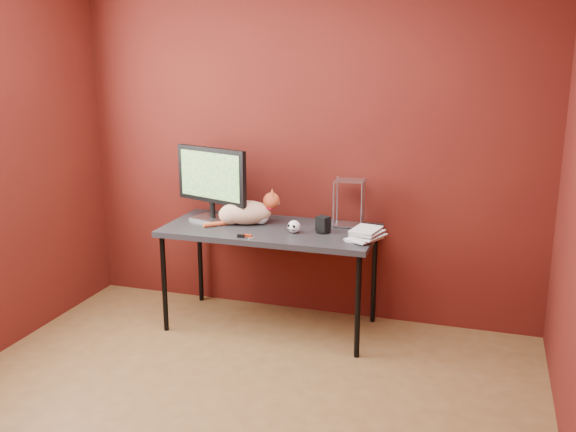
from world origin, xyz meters
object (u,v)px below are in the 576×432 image
(cat, at_px, (246,212))
(book_stack, at_px, (358,171))
(monitor, at_px, (212,180))
(desk, at_px, (271,234))
(speaker, at_px, (323,225))
(skull_mug, at_px, (294,227))

(cat, relative_size, book_stack, 0.55)
(monitor, xyz_separation_m, book_stack, (1.10, -0.12, 0.15))
(book_stack, bearing_deg, cat, 172.81)
(monitor, bearing_deg, desk, 11.59)
(monitor, distance_m, cat, 0.35)
(desk, distance_m, cat, 0.24)
(monitor, height_order, speaker, monitor)
(monitor, relative_size, skull_mug, 6.56)
(desk, xyz_separation_m, monitor, (-0.47, 0.06, 0.35))
(book_stack, bearing_deg, skull_mug, -178.30)
(monitor, relative_size, cat, 1.22)
(skull_mug, bearing_deg, desk, 170.39)
(cat, bearing_deg, monitor, 158.06)
(cat, relative_size, speaker, 4.36)
(skull_mug, bearing_deg, monitor, -179.56)
(cat, height_order, skull_mug, cat)
(monitor, bearing_deg, book_stack, 12.21)
(monitor, distance_m, skull_mug, 0.73)
(desk, relative_size, skull_mug, 16.25)
(skull_mug, xyz_separation_m, speaker, (0.19, 0.07, 0.01))
(speaker, bearing_deg, desk, -158.38)
(skull_mug, height_order, speaker, speaker)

